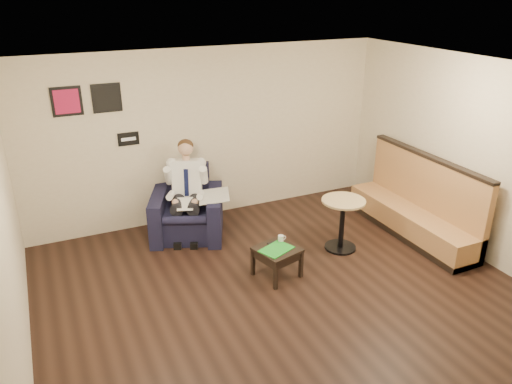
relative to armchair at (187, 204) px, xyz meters
name	(u,v)px	position (x,y,z in m)	size (l,w,h in m)	color
ground	(295,306)	(0.61, -2.40, -0.52)	(6.00, 6.00, 0.00)	black
wall_back	(209,135)	(0.61, 0.60, 0.88)	(6.00, 0.02, 2.80)	beige
wall_left	(6,260)	(-2.39, -2.40, 0.88)	(0.02, 6.00, 2.80)	beige
wall_right	(492,165)	(3.61, -2.40, 0.88)	(0.02, 6.00, 2.80)	beige
ceiling	(304,78)	(0.61, -2.40, 2.28)	(6.00, 6.00, 0.02)	white
seating_sign	(128,139)	(-0.69, 0.59, 0.98)	(0.32, 0.02, 0.20)	black
art_print_left	(67,101)	(-1.49, 0.59, 1.63)	(0.42, 0.03, 0.42)	#B81646
art_print_right	(107,98)	(-0.94, 0.59, 1.63)	(0.42, 0.03, 0.42)	black
armchair	(187,204)	(0.00, 0.00, 0.00)	(1.07, 1.07, 1.04)	black
seated_man	(185,196)	(-0.05, -0.12, 0.19)	(0.68, 1.01, 1.42)	white
lap_papers	(185,204)	(-0.09, -0.23, 0.12)	(0.24, 0.34, 0.01)	white
newspaper	(214,196)	(0.36, -0.27, 0.19)	(0.45, 0.56, 0.01)	silver
side_table	(277,262)	(0.72, -1.68, -0.31)	(0.52, 0.52, 0.42)	black
green_folder	(276,249)	(0.70, -1.70, -0.09)	(0.42, 0.30, 0.01)	green
coffee_mug	(281,238)	(0.85, -1.52, -0.05)	(0.08, 0.08, 0.09)	white
smartphone	(272,243)	(0.73, -1.52, -0.09)	(0.13, 0.07, 0.01)	black
banquette	(414,197)	(3.20, -1.45, 0.11)	(0.58, 2.45, 1.25)	#AB7542
cafe_table	(342,224)	(1.94, -1.39, -0.12)	(0.64, 0.64, 0.79)	tan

